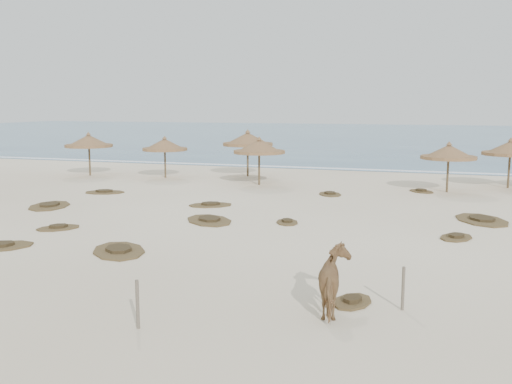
% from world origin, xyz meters
% --- Properties ---
extents(ground, '(160.00, 160.00, 0.00)m').
position_xyz_m(ground, '(0.00, 0.00, 0.00)').
color(ground, '#F5E8C9').
rests_on(ground, ground).
extents(ocean, '(200.00, 100.00, 0.01)m').
position_xyz_m(ocean, '(0.00, 75.00, 0.00)').
color(ocean, '#275175').
rests_on(ocean, ground).
extents(foam_line, '(70.00, 0.60, 0.01)m').
position_xyz_m(foam_line, '(0.00, 26.00, 0.00)').
color(foam_line, white).
rests_on(foam_line, ground).
extents(palapa_0, '(3.39, 3.39, 2.98)m').
position_xyz_m(palapa_0, '(-13.83, 16.79, 2.31)').
color(palapa_0, brown).
rests_on(palapa_0, ground).
extents(palapa_1, '(3.85, 3.85, 2.78)m').
position_xyz_m(palapa_1, '(-8.34, 17.20, 2.16)').
color(palapa_1, brown).
rests_on(palapa_1, ground).
extents(palapa_2, '(3.30, 3.30, 2.92)m').
position_xyz_m(palapa_2, '(-1.43, 15.94, 2.27)').
color(palapa_2, brown).
rests_on(palapa_2, ground).
extents(palapa_3, '(4.42, 4.42, 3.17)m').
position_xyz_m(palapa_3, '(-3.43, 19.72, 2.46)').
color(palapa_3, brown).
rests_on(palapa_3, ground).
extents(palapa_4, '(3.42, 3.42, 2.82)m').
position_xyz_m(palapa_4, '(9.35, 16.32, 2.19)').
color(palapa_4, brown).
rests_on(palapa_4, ground).
extents(palapa_5, '(3.67, 3.67, 2.93)m').
position_xyz_m(palapa_5, '(12.76, 19.09, 2.28)').
color(palapa_5, brown).
rests_on(palapa_5, ground).
extents(horse, '(1.20, 1.95, 1.53)m').
position_xyz_m(horse, '(6.69, -3.95, 0.76)').
color(horse, olive).
rests_on(horse, ground).
extents(fence_post_near, '(0.09, 0.09, 1.08)m').
position_xyz_m(fence_post_near, '(2.77, -6.16, 0.54)').
color(fence_post_near, '#706454').
rests_on(fence_post_near, ground).
extents(fence_post_far, '(0.09, 0.09, 1.05)m').
position_xyz_m(fence_post_far, '(8.17, -3.27, 0.53)').
color(fence_post_far, '#706454').
rests_on(fence_post_far, ground).
extents(scrub_1, '(2.62, 3.20, 0.16)m').
position_xyz_m(scrub_1, '(-8.71, 5.80, 0.05)').
color(scrub_1, brown).
rests_on(scrub_1, ground).
extents(scrub_2, '(1.92, 1.95, 0.16)m').
position_xyz_m(scrub_2, '(-5.22, 1.79, 0.05)').
color(scrub_2, brown).
rests_on(scrub_2, ground).
extents(scrub_3, '(3.07, 3.12, 0.16)m').
position_xyz_m(scrub_3, '(-0.15, 4.94, 0.05)').
color(scrub_3, brown).
rests_on(scrub_3, ground).
extents(scrub_4, '(1.55, 1.87, 0.16)m').
position_xyz_m(scrub_4, '(9.57, 4.84, 0.05)').
color(scrub_4, brown).
rests_on(scrub_4, ground).
extents(scrub_5, '(2.85, 3.46, 0.16)m').
position_xyz_m(scrub_5, '(10.67, 8.48, 0.05)').
color(scrub_5, brown).
rests_on(scrub_5, ground).
extents(scrub_6, '(2.48, 1.93, 0.16)m').
position_xyz_m(scrub_6, '(-8.59, 10.33, 0.05)').
color(scrub_6, brown).
rests_on(scrub_6, ground).
extents(scrub_7, '(1.75, 2.09, 0.16)m').
position_xyz_m(scrub_7, '(3.36, 13.43, 0.05)').
color(scrub_7, brown).
rests_on(scrub_7, ground).
extents(scrub_9, '(2.91, 3.04, 0.16)m').
position_xyz_m(scrub_9, '(-1.09, -0.59, 0.05)').
color(scrub_9, brown).
rests_on(scrub_9, ground).
extents(scrub_10, '(1.85, 1.93, 0.16)m').
position_xyz_m(scrub_10, '(8.01, 16.00, 0.05)').
color(scrub_10, brown).
rests_on(scrub_10, ground).
extents(scrub_11, '(2.62, 2.51, 0.16)m').
position_xyz_m(scrub_11, '(-5.27, -1.30, 0.05)').
color(scrub_11, brown).
rests_on(scrub_11, ground).
extents(scrub_12, '(1.17, 1.50, 0.16)m').
position_xyz_m(scrub_12, '(6.97, -3.15, 0.05)').
color(scrub_12, brown).
rests_on(scrub_12, ground).
extents(scrub_13, '(2.50, 2.24, 0.16)m').
position_xyz_m(scrub_13, '(-1.49, 8.36, 0.05)').
color(scrub_13, brown).
rests_on(scrub_13, ground).
extents(scrub_14, '(1.27, 1.57, 0.16)m').
position_xyz_m(scrub_14, '(3.03, 5.58, 0.05)').
color(scrub_14, brown).
rests_on(scrub_14, ground).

